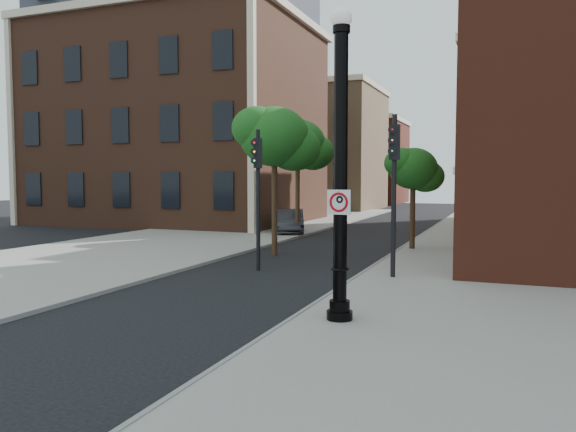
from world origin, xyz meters
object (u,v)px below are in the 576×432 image
at_px(traffic_signal_left, 258,176).
at_px(no_parking_sign, 339,202).
at_px(parked_car, 290,221).
at_px(traffic_signal_right, 394,169).
at_px(lamppost, 340,181).

bearing_deg(traffic_signal_left, no_parking_sign, -76.43).
relative_size(parked_car, traffic_signal_left, 0.88).
distance_m(parked_car, traffic_signal_right, 15.43).
height_order(lamppost, traffic_signal_left, lamppost).
bearing_deg(no_parking_sign, lamppost, 101.59).
bearing_deg(traffic_signal_right, parked_car, 108.39).
xyz_separation_m(lamppost, traffic_signal_right, (0.06, 5.80, 0.34)).
bearing_deg(lamppost, no_parking_sign, -83.96).
xyz_separation_m(traffic_signal_left, traffic_signal_right, (4.82, -0.18, 0.21)).
height_order(lamppost, no_parking_sign, lamppost).
distance_m(lamppost, no_parking_sign, 0.48).
height_order(traffic_signal_left, traffic_signal_right, traffic_signal_right).
bearing_deg(traffic_signal_right, no_parking_sign, -105.88).
xyz_separation_m(lamppost, traffic_signal_left, (-4.76, 5.98, 0.13)).
distance_m(parked_car, traffic_signal_left, 13.20).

